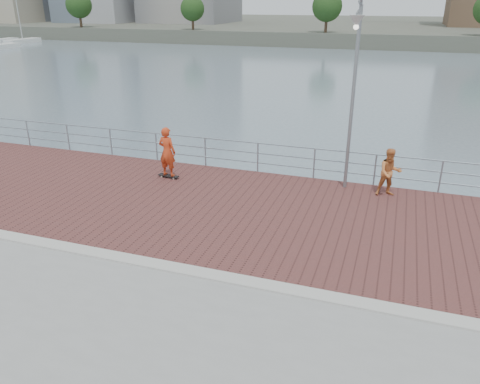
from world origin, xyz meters
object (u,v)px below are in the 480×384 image
(guardrail, at_px, (286,157))
(bystander, at_px, (390,172))
(street_lamp, at_px, (355,64))
(skateboarder, at_px, (167,152))

(guardrail, distance_m, bystander, 3.64)
(guardrail, xyz_separation_m, bystander, (3.56, -0.78, 0.10))
(street_lamp, relative_size, bystander, 3.73)
(skateboarder, bearing_deg, bystander, -167.76)
(bystander, bearing_deg, skateboarder, 167.72)
(skateboarder, bearing_deg, guardrail, -151.27)
(guardrail, bearing_deg, street_lamp, -22.89)
(skateboarder, height_order, bystander, skateboarder)
(street_lamp, xyz_separation_m, bystander, (1.38, 0.14, -3.30))
(street_lamp, distance_m, bystander, 3.58)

